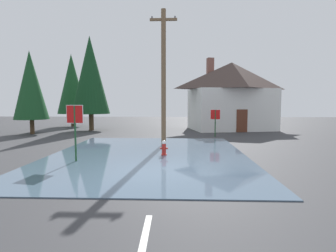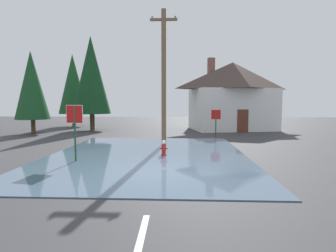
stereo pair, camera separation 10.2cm
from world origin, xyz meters
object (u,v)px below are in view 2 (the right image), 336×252
object	(u,v)px
stop_sign_far	(216,117)
pine_tree_short_left	(91,75)
stop_sign_near	(75,121)
house	(232,95)
pine_tree_tall_left	(32,85)
utility_pole	(164,76)
pine_tree_mid_left	(73,84)
fire_hydrant	(164,148)

from	to	relation	value
stop_sign_far	pine_tree_short_left	xyz separation A→B (m)	(-10.97, 4.37, 3.66)
stop_sign_near	stop_sign_far	distance (m)	11.76
stop_sign_near	house	size ratio (longest dim) A/B	0.28
house	pine_tree_tall_left	size ratio (longest dim) A/B	1.30
stop_sign_near	utility_pole	size ratio (longest dim) A/B	0.31
house	pine_tree_short_left	distance (m)	13.42
pine_tree_short_left	pine_tree_tall_left	bearing A→B (deg)	-140.73
pine_tree_tall_left	pine_tree_short_left	bearing A→B (deg)	39.27
house	pine_tree_mid_left	bearing A→B (deg)	170.49
fire_hydrant	pine_tree_short_left	distance (m)	14.96
utility_pole	pine_tree_mid_left	bearing A→B (deg)	129.49
utility_pole	pine_tree_mid_left	distance (m)	16.75
utility_pole	pine_tree_short_left	size ratio (longest dim) A/B	0.92
fire_hydrant	utility_pole	xyz separation A→B (m)	(-0.19, 3.23, 3.81)
stop_sign_near	fire_hydrant	size ratio (longest dim) A/B	3.27
utility_pole	pine_tree_tall_left	distance (m)	12.53
stop_sign_far	house	bearing A→B (deg)	68.37
fire_hydrant	utility_pole	size ratio (longest dim) A/B	0.09
fire_hydrant	house	xyz separation A→B (m)	(5.76, 13.38, 2.96)
stop_sign_far	house	world-z (taller)	house
stop_sign_near	pine_tree_tall_left	world-z (taller)	pine_tree_tall_left
house	pine_tree_short_left	world-z (taller)	pine_tree_short_left
stop_sign_far	pine_tree_mid_left	xyz separation A→B (m)	(-14.35, 8.47, 3.12)
fire_hydrant	pine_tree_mid_left	xyz separation A→B (m)	(-10.84, 16.16, 4.22)
stop_sign_near	pine_tree_short_left	bearing A→B (deg)	105.23
stop_sign_near	utility_pole	distance (m)	6.44
pine_tree_mid_left	pine_tree_short_left	world-z (taller)	pine_tree_short_left
utility_pole	stop_sign_far	distance (m)	6.40
stop_sign_near	pine_tree_tall_left	distance (m)	13.09
stop_sign_near	stop_sign_far	bearing A→B (deg)	51.83
utility_pole	fire_hydrant	bearing A→B (deg)	-86.62
fire_hydrant	utility_pole	world-z (taller)	utility_pole
utility_pole	pine_tree_short_left	world-z (taller)	pine_tree_short_left
fire_hydrant	pine_tree_short_left	bearing A→B (deg)	121.76
pine_tree_mid_left	pine_tree_short_left	xyz separation A→B (m)	(3.37, -4.10, 0.53)
pine_tree_short_left	stop_sign_near	bearing A→B (deg)	-74.77
house	stop_sign_near	bearing A→B (deg)	-122.53
stop_sign_near	utility_pole	bearing A→B (deg)	53.28
pine_tree_tall_left	pine_tree_short_left	xyz separation A→B (m)	(3.92, 3.21, 1.12)
stop_sign_near	pine_tree_tall_left	xyz separation A→B (m)	(-7.63, 10.41, 2.22)
stop_sign_far	fire_hydrant	bearing A→B (deg)	-114.50
pine_tree_tall_left	pine_tree_mid_left	size ratio (longest dim) A/B	0.87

